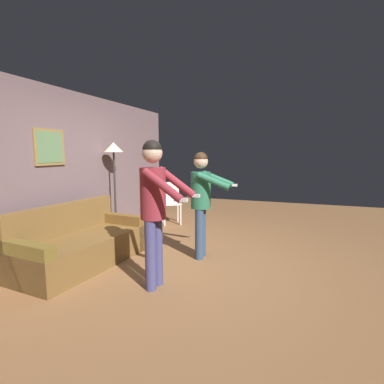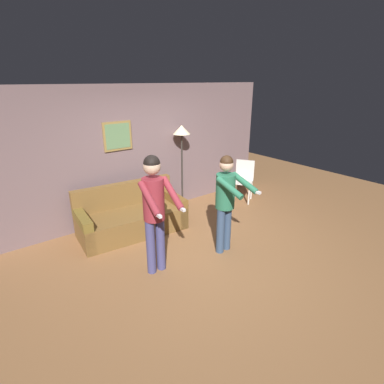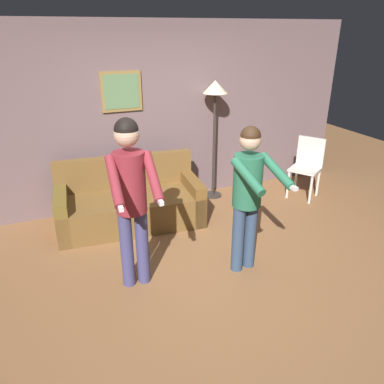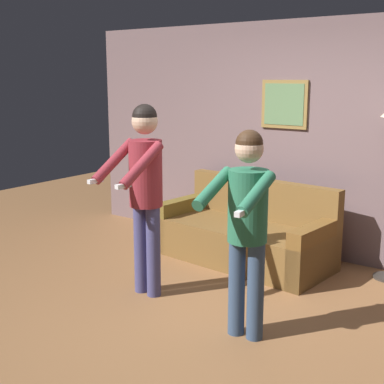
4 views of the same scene
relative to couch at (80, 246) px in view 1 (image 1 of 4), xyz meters
The scene contains 7 objects.
ground_plane 1.55m from the couch, 67.57° to the right, with size 12.00×12.00×0.00m, color #8D5F39.
back_wall_assembly 1.33m from the couch, 47.18° to the left, with size 6.40×0.09×2.60m.
couch is the anchor object (origin of this frame).
torchiere_lamp 1.94m from the couch, 14.55° to the left, with size 0.36×0.36×1.80m.
person_standing_left 1.58m from the couch, 101.71° to the right, with size 0.46×0.68×1.76m.
person_standing_right 1.91m from the couch, 59.94° to the right, with size 0.47×0.66×1.62m.
dining_chair_distant 2.82m from the couch, ahead, with size 0.58×0.58×0.93m.
Camera 1 is at (-3.93, -1.51, 1.62)m, focal length 28.00 mm.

